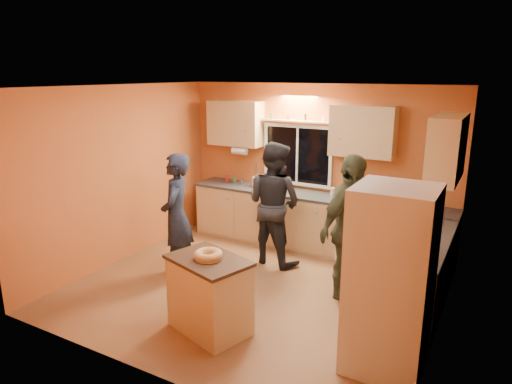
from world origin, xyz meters
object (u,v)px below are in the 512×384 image
Objects in this scene: refrigerator at (390,281)px; person_right at (349,228)px; person_left at (177,216)px; person_center at (274,203)px; island at (209,294)px.

person_right reaches higher than refrigerator.
refrigerator reaches higher than person_left.
person_center is at bearing 140.20° from refrigerator.
refrigerator is 2.72m from person_center.
island is 1.59m from person_left.
refrigerator is 1.04× the size of person_left.
refrigerator is 3.11m from person_left.
person_right is at bearing 167.05° from person_center.
island is 2.10m from person_center.
person_right is at bearing 123.26° from refrigerator.
refrigerator is 0.98× the size of person_right.
island is at bearing -171.08° from refrigerator.
person_center reaches higher than refrigerator.
person_left is at bearing 58.70° from person_center.
island is at bearing 27.06° from person_left.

